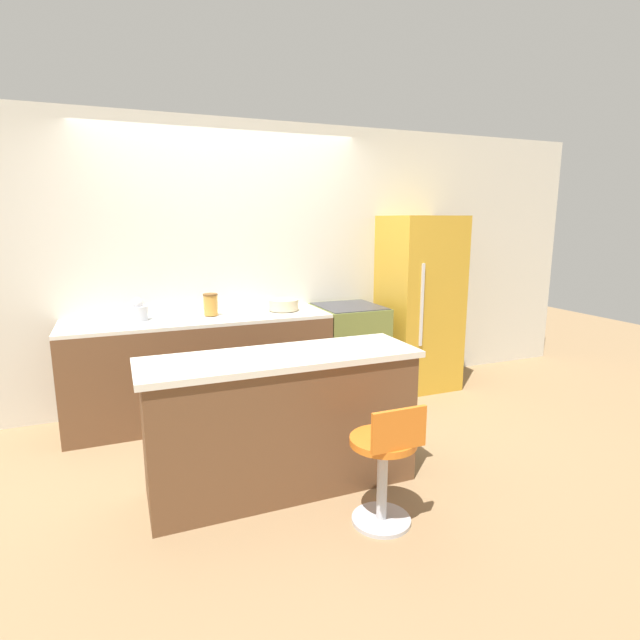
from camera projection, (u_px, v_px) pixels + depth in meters
name	position (u px, v px, depth m)	size (l,w,h in m)	color
ground_plane	(250.00, 424.00, 4.26)	(14.00, 14.00, 0.00)	#8E704C
wall_back	(228.00, 265.00, 4.64)	(8.00, 0.06, 2.60)	beige
back_counter	(202.00, 367.00, 4.36)	(2.22, 0.65, 0.90)	brown
kitchen_island	(282.00, 421.00, 3.19)	(1.75, 0.56, 0.89)	brown
oven_range	(349.00, 351.00, 4.89)	(0.60, 0.66, 0.90)	olive
refrigerator	(419.00, 303.00, 5.10)	(0.69, 0.68, 1.75)	gold
stool_chair	(385.00, 464.00, 2.79)	(0.38, 0.38, 0.75)	#B7B7BC
kettle	(138.00, 311.00, 4.09)	(0.16, 0.16, 0.19)	silver
mixing_bowl	(284.00, 305.00, 4.57)	(0.27, 0.27, 0.10)	#C1B28E
canister_jar	(211.00, 304.00, 4.31)	(0.13, 0.13, 0.19)	#B77F33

